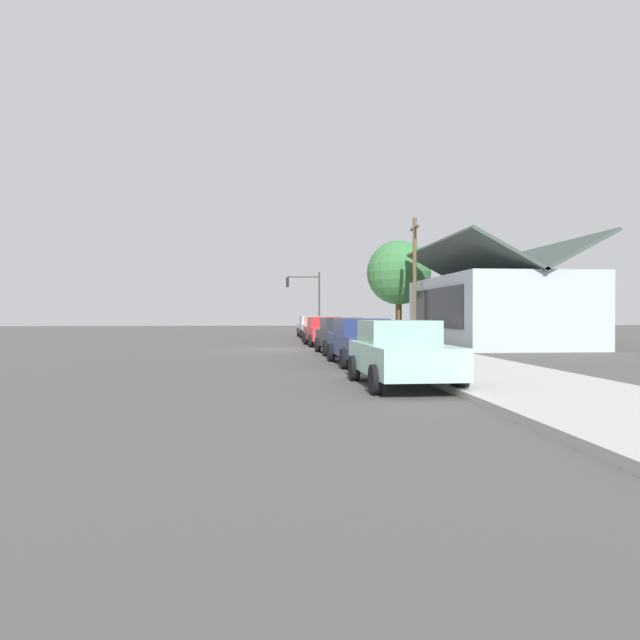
% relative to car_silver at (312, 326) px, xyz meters
% --- Properties ---
extents(ground_plane, '(120.00, 120.00, 0.00)m').
position_rel_car_silver_xyz_m(ground_plane, '(15.52, -2.74, -0.82)').
color(ground_plane, '#4C4947').
extents(sidewalk_curb, '(60.00, 4.20, 0.16)m').
position_rel_car_silver_xyz_m(sidewalk_curb, '(15.52, 2.86, -0.74)').
color(sidewalk_curb, '#B2AFA8').
rests_on(sidewalk_curb, ground).
extents(car_silver, '(4.76, 2.09, 1.59)m').
position_rel_car_silver_xyz_m(car_silver, '(0.00, 0.00, 0.00)').
color(car_silver, silver).
rests_on(car_silver, ground).
extents(car_coral, '(4.89, 2.18, 1.59)m').
position_rel_car_silver_xyz_m(car_coral, '(6.04, -0.06, 0.00)').
color(car_coral, '#EA8C75').
rests_on(car_coral, ground).
extents(car_cherry, '(4.57, 2.23, 1.59)m').
position_rel_car_silver_xyz_m(car_cherry, '(12.04, -0.14, -0.00)').
color(car_cherry, red).
rests_on(car_cherry, ground).
extents(car_charcoal, '(4.39, 2.21, 1.59)m').
position_rel_car_silver_xyz_m(car_charcoal, '(18.65, 0.01, -0.00)').
color(car_charcoal, '#2D3035').
rests_on(car_charcoal, ground).
extents(car_navy, '(4.87, 2.18, 1.59)m').
position_rel_car_silver_xyz_m(car_navy, '(24.18, 0.03, 0.00)').
color(car_navy, navy).
rests_on(car_navy, ground).
extents(car_seafoam, '(4.39, 2.19, 1.59)m').
position_rel_car_silver_xyz_m(car_seafoam, '(30.21, -0.01, -0.00)').
color(car_seafoam, '#9ED1BC').
rests_on(car_seafoam, ground).
extents(storefront_building, '(12.40, 7.01, 5.71)m').
position_rel_car_silver_xyz_m(storefront_building, '(12.84, 9.24, 1.22)').
color(storefront_building, '#ADBCC6').
rests_on(storefront_building, ground).
extents(shade_tree, '(4.49, 4.49, 6.91)m').
position_rel_car_silver_xyz_m(shade_tree, '(4.05, 5.84, 3.83)').
color(shade_tree, brown).
rests_on(shade_tree, ground).
extents(traffic_light_main, '(0.37, 2.79, 5.20)m').
position_rel_car_silver_xyz_m(traffic_light_main, '(-3.16, -0.20, 2.67)').
color(traffic_light_main, '#383833').
rests_on(traffic_light_main, ground).
extents(utility_pole_wooden, '(1.80, 0.24, 7.50)m').
position_rel_car_silver_xyz_m(utility_pole_wooden, '(10.02, 5.46, 3.11)').
color(utility_pole_wooden, brown).
rests_on(utility_pole_wooden, ground).
extents(fire_hydrant_red, '(0.22, 0.22, 0.71)m').
position_rel_car_silver_xyz_m(fire_hydrant_red, '(27.54, 1.46, -0.32)').
color(fire_hydrant_red, red).
rests_on(fire_hydrant_red, sidewalk_curb).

